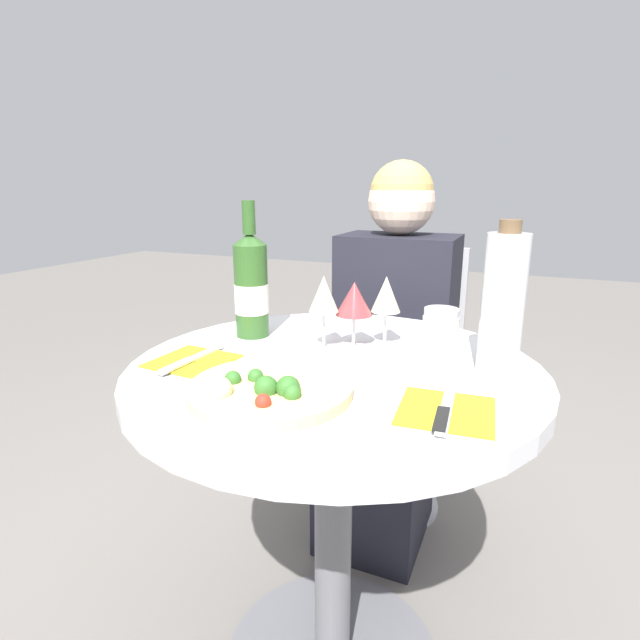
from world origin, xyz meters
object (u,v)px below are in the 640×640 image
at_px(pizza_large, 269,389).
at_px(tall_carafe, 503,304).
at_px(dining_table, 334,450).
at_px(seated_diner, 388,370).
at_px(wine_bottle, 251,286).
at_px(chair_behind_diner, 399,383).

distance_m(pizza_large, tall_carafe, 0.46).
relative_size(dining_table, pizza_large, 2.92).
bearing_deg(seated_diner, pizza_large, 89.73).
distance_m(dining_table, tall_carafe, 0.46).
bearing_deg(wine_bottle, tall_carafe, -3.27).
bearing_deg(pizza_large, dining_table, 76.87).
bearing_deg(wine_bottle, pizza_large, -55.21).
height_order(dining_table, pizza_large, pizza_large).
xyz_separation_m(seated_diner, pizza_large, (-0.00, -0.78, 0.24)).
bearing_deg(pizza_large, tall_carafe, 37.47).
distance_m(seated_diner, pizza_large, 0.81).
distance_m(dining_table, seated_diner, 0.58).
xyz_separation_m(dining_table, pizza_large, (-0.05, -0.20, 0.21)).
bearing_deg(seated_diner, tall_carafe, 124.65).
bearing_deg(tall_carafe, wine_bottle, 176.73).
bearing_deg(wine_bottle, seated_diner, 65.68).
distance_m(chair_behind_diner, pizza_large, 0.98).
distance_m(pizza_large, wine_bottle, 0.39).
bearing_deg(pizza_large, seated_diner, 89.73).
height_order(chair_behind_diner, pizza_large, chair_behind_diner).
distance_m(chair_behind_diner, wine_bottle, 0.80).
distance_m(dining_table, wine_bottle, 0.42).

